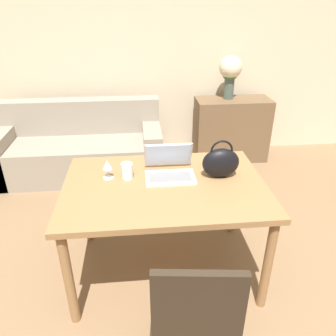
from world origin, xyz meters
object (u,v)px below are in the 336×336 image
couch (80,150)px  handbag (221,162)px  wine_glass (107,166)px  laptop (169,167)px  drinking_glass (127,171)px  chair (195,310)px  flower_vase (230,71)px

couch → handbag: size_ratio=6.79×
wine_glass → laptop: bearing=2.2°
laptop → wine_glass: 0.43m
couch → laptop: (0.89, -1.53, 0.52)m
drinking_glass → handbag: bearing=-3.8°
laptop → drinking_glass: size_ratio=3.07×
laptop → drinking_glass: (-0.30, -0.03, -0.00)m
couch → wine_glass: size_ratio=13.79×
chair → flower_vase: size_ratio=1.73×
couch → drinking_glass: drinking_glass is taller
laptop → wine_glass: size_ratio=2.52×
drinking_glass → handbag: 0.65m
couch → laptop: bearing=-59.8°
drinking_glass → handbag: (0.64, -0.04, 0.06)m
flower_vase → wine_glass: bearing=-126.3°
laptop → couch: bearing=120.2°
couch → flower_vase: 1.98m
couch → flower_vase: flower_vase is taller
couch → chair: bearing=-69.4°
wine_glass → flower_vase: size_ratio=0.27×
handbag → flower_vase: bearing=73.6°
drinking_glass → handbag: size_ratio=0.40×
chair → drinking_glass: same height
couch → drinking_glass: 1.75m
couch → drinking_glass: size_ratio=16.78×
chair → wine_glass: wine_glass is taller
laptop → handbag: 0.36m
couch → wine_glass: bearing=-73.4°
chair → handbag: size_ratio=3.14×
drinking_glass → wine_glass: wine_glass is taller
chair → couch: bearing=117.1°
chair → couch: 2.64m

